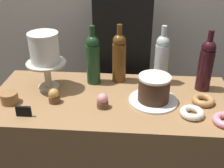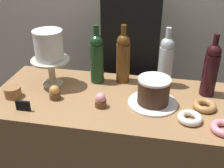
{
  "view_description": "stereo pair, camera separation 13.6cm",
  "coord_description": "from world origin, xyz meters",
  "px_view_note": "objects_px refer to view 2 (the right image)",
  "views": [
    {
      "loc": [
        0.09,
        -1.2,
        1.65
      ],
      "look_at": [
        0.0,
        0.0,
        1.0
      ],
      "focal_mm": 44.14,
      "sensor_mm": 36.0,
      "label": 1
    },
    {
      "loc": [
        0.23,
        -1.18,
        1.65
      ],
      "look_at": [
        0.0,
        0.0,
        1.0
      ],
      "focal_mm": 44.14,
      "sensor_mm": 36.0,
      "label": 2
    }
  ],
  "objects_px": {
    "cupcake_caramel": "(55,93)",
    "cookie_stack": "(13,92)",
    "wine_bottle_amber": "(123,57)",
    "donut_maple": "(205,106)",
    "wine_bottle_clear": "(166,61)",
    "white_layer_cake": "(49,45)",
    "donut_pink": "(224,128)",
    "price_sign_chalkboard": "(23,106)",
    "barista_figure": "(131,70)",
    "cake_stand_pedestal": "(51,68)",
    "wine_bottle_green": "(97,58)",
    "donut_sugar": "(190,118)",
    "chocolate_round_cake": "(154,90)",
    "cupcake_strawberry": "(101,100)",
    "wine_bottle_dark_red": "(211,69)"
  },
  "relations": [
    {
      "from": "wine_bottle_amber",
      "to": "cookie_stack",
      "type": "bearing_deg",
      "value": -151.88
    },
    {
      "from": "cake_stand_pedestal",
      "to": "chocolate_round_cake",
      "type": "relative_size",
      "value": 1.32
    },
    {
      "from": "chocolate_round_cake",
      "to": "barista_figure",
      "type": "bearing_deg",
      "value": 108.29
    },
    {
      "from": "chocolate_round_cake",
      "to": "cookie_stack",
      "type": "bearing_deg",
      "value": -174.44
    },
    {
      "from": "chocolate_round_cake",
      "to": "price_sign_chalkboard",
      "type": "relative_size",
      "value": 2.24
    },
    {
      "from": "wine_bottle_clear",
      "to": "barista_figure",
      "type": "xyz_separation_m",
      "value": [
        -0.23,
        0.33,
        -0.23
      ]
    },
    {
      "from": "cupcake_strawberry",
      "to": "wine_bottle_green",
      "type": "bearing_deg",
      "value": 106.98
    },
    {
      "from": "cupcake_caramel",
      "to": "price_sign_chalkboard",
      "type": "xyz_separation_m",
      "value": [
        -0.11,
        -0.13,
        -0.01
      ]
    },
    {
      "from": "wine_bottle_amber",
      "to": "barista_figure",
      "type": "distance_m",
      "value": 0.4
    },
    {
      "from": "cookie_stack",
      "to": "wine_bottle_clear",
      "type": "bearing_deg",
      "value": 20.07
    },
    {
      "from": "cake_stand_pedestal",
      "to": "wine_bottle_green",
      "type": "distance_m",
      "value": 0.25
    },
    {
      "from": "wine_bottle_dark_red",
      "to": "donut_sugar",
      "type": "height_order",
      "value": "wine_bottle_dark_red"
    },
    {
      "from": "wine_bottle_dark_red",
      "to": "wine_bottle_clear",
      "type": "bearing_deg",
      "value": 165.11
    },
    {
      "from": "white_layer_cake",
      "to": "wine_bottle_green",
      "type": "distance_m",
      "value": 0.26
    },
    {
      "from": "wine_bottle_amber",
      "to": "donut_maple",
      "type": "bearing_deg",
      "value": -25.95
    },
    {
      "from": "chocolate_round_cake",
      "to": "donut_maple",
      "type": "bearing_deg",
      "value": 0.7
    },
    {
      "from": "price_sign_chalkboard",
      "to": "wine_bottle_green",
      "type": "bearing_deg",
      "value": 52.45
    },
    {
      "from": "chocolate_round_cake",
      "to": "cupcake_caramel",
      "type": "distance_m",
      "value": 0.49
    },
    {
      "from": "wine_bottle_clear",
      "to": "cupcake_caramel",
      "type": "relative_size",
      "value": 4.38
    },
    {
      "from": "white_layer_cake",
      "to": "donut_sugar",
      "type": "distance_m",
      "value": 0.79
    },
    {
      "from": "white_layer_cake",
      "to": "cupcake_strawberry",
      "type": "relative_size",
      "value": 2.1
    },
    {
      "from": "barista_figure",
      "to": "cake_stand_pedestal",
      "type": "bearing_deg",
      "value": -130.36
    },
    {
      "from": "white_layer_cake",
      "to": "donut_pink",
      "type": "distance_m",
      "value": 0.93
    },
    {
      "from": "cupcake_strawberry",
      "to": "donut_sugar",
      "type": "height_order",
      "value": "cupcake_strawberry"
    },
    {
      "from": "wine_bottle_clear",
      "to": "price_sign_chalkboard",
      "type": "bearing_deg",
      "value": -149.2
    },
    {
      "from": "donut_sugar",
      "to": "barista_figure",
      "type": "height_order",
      "value": "barista_figure"
    },
    {
      "from": "cupcake_caramel",
      "to": "cookie_stack",
      "type": "xyz_separation_m",
      "value": [
        -0.22,
        -0.02,
        -0.01
      ]
    },
    {
      "from": "wine_bottle_amber",
      "to": "price_sign_chalkboard",
      "type": "bearing_deg",
      "value": -136.8
    },
    {
      "from": "price_sign_chalkboard",
      "to": "barista_figure",
      "type": "height_order",
      "value": "barista_figure"
    },
    {
      "from": "donut_pink",
      "to": "donut_sugar",
      "type": "relative_size",
      "value": 1.0
    },
    {
      "from": "white_layer_cake",
      "to": "donut_sugar",
      "type": "bearing_deg",
      "value": -15.89
    },
    {
      "from": "chocolate_round_cake",
      "to": "price_sign_chalkboard",
      "type": "height_order",
      "value": "chocolate_round_cake"
    },
    {
      "from": "donut_sugar",
      "to": "cookie_stack",
      "type": "relative_size",
      "value": 1.33
    },
    {
      "from": "donut_sugar",
      "to": "barista_figure",
      "type": "bearing_deg",
      "value": 118.15
    },
    {
      "from": "cookie_stack",
      "to": "donut_pink",
      "type": "bearing_deg",
      "value": -5.21
    },
    {
      "from": "wine_bottle_amber",
      "to": "cookie_stack",
      "type": "relative_size",
      "value": 3.87
    },
    {
      "from": "donut_maple",
      "to": "donut_sugar",
      "type": "bearing_deg",
      "value": -122.71
    },
    {
      "from": "donut_sugar",
      "to": "wine_bottle_dark_red",
      "type": "bearing_deg",
      "value": 69.29
    },
    {
      "from": "white_layer_cake",
      "to": "donut_sugar",
      "type": "relative_size",
      "value": 1.4
    },
    {
      "from": "wine_bottle_green",
      "to": "donut_sugar",
      "type": "distance_m",
      "value": 0.59
    },
    {
      "from": "cupcake_strawberry",
      "to": "chocolate_round_cake",
      "type": "bearing_deg",
      "value": 16.82
    },
    {
      "from": "donut_sugar",
      "to": "cupcake_strawberry",
      "type": "bearing_deg",
      "value": 174.67
    },
    {
      "from": "wine_bottle_dark_red",
      "to": "donut_sugar",
      "type": "distance_m",
      "value": 0.31
    },
    {
      "from": "cake_stand_pedestal",
      "to": "donut_sugar",
      "type": "relative_size",
      "value": 1.84
    },
    {
      "from": "donut_maple",
      "to": "wine_bottle_green",
      "type": "bearing_deg",
      "value": 162.77
    },
    {
      "from": "wine_bottle_dark_red",
      "to": "donut_pink",
      "type": "height_order",
      "value": "wine_bottle_dark_red"
    },
    {
      "from": "donut_sugar",
      "to": "cookie_stack",
      "type": "xyz_separation_m",
      "value": [
        -0.88,
        0.04,
        0.01
      ]
    },
    {
      "from": "donut_pink",
      "to": "cookie_stack",
      "type": "xyz_separation_m",
      "value": [
        -1.01,
        0.09,
        0.01
      ]
    },
    {
      "from": "wine_bottle_green",
      "to": "donut_sugar",
      "type": "bearing_deg",
      "value": -30.62
    },
    {
      "from": "cake_stand_pedestal",
      "to": "donut_sugar",
      "type": "distance_m",
      "value": 0.76
    }
  ]
}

